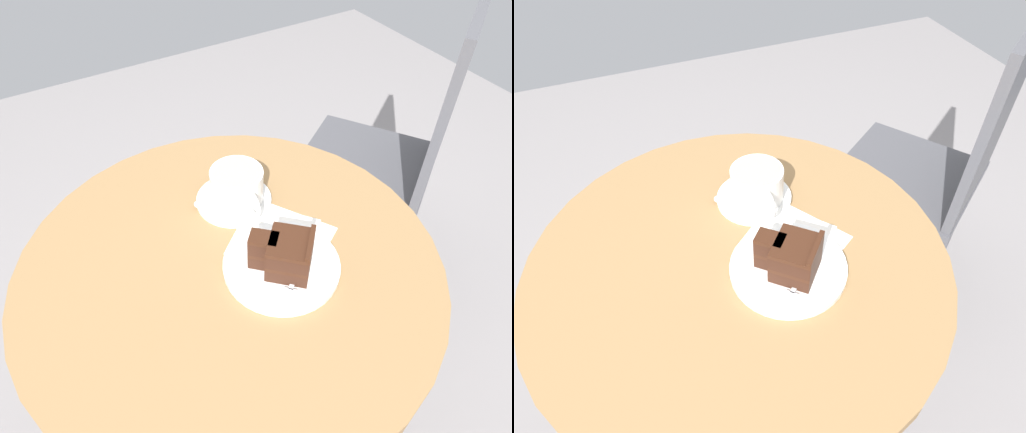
# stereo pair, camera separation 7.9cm
# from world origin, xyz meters

# --- Properties ---
(ground_plane) EXTENTS (4.40, 4.40, 0.01)m
(ground_plane) POSITION_xyz_m (0.00, 0.00, -0.01)
(ground_plane) COLOR gray
(ground_plane) RESTS_ON ground
(cafe_table) EXTENTS (0.72, 0.72, 0.74)m
(cafe_table) POSITION_xyz_m (0.00, 0.00, 0.62)
(cafe_table) COLOR olive
(cafe_table) RESTS_ON ground
(saucer) EXTENTS (0.14, 0.14, 0.01)m
(saucer) POSITION_xyz_m (-0.12, 0.08, 0.75)
(saucer) COLOR white
(saucer) RESTS_ON cafe_table
(coffee_cup) EXTENTS (0.13, 0.10, 0.07)m
(coffee_cup) POSITION_xyz_m (-0.12, 0.08, 0.79)
(coffee_cup) COLOR white
(coffee_cup) RESTS_ON saucer
(teaspoon) EXTENTS (0.09, 0.05, 0.00)m
(teaspoon) POSITION_xyz_m (-0.12, 0.02, 0.75)
(teaspoon) COLOR silver
(teaspoon) RESTS_ON saucer
(cake_plate) EXTENTS (0.20, 0.20, 0.01)m
(cake_plate) POSITION_xyz_m (0.06, 0.07, 0.75)
(cake_plate) COLOR white
(cake_plate) RESTS_ON cafe_table
(cake_slice) EXTENTS (0.11, 0.11, 0.07)m
(cake_slice) POSITION_xyz_m (0.07, 0.07, 0.79)
(cake_slice) COLOR #381E14
(cake_slice) RESTS_ON cake_plate
(fork) EXTENTS (0.11, 0.11, 0.00)m
(fork) POSITION_xyz_m (0.10, 0.06, 0.76)
(fork) COLOR silver
(fork) RESTS_ON cake_plate
(napkin) EXTENTS (0.21, 0.21, 0.00)m
(napkin) POSITION_xyz_m (0.00, 0.10, 0.75)
(napkin) COLOR silver
(napkin) RESTS_ON cafe_table
(cafe_chair) EXTENTS (0.53, 0.53, 0.96)m
(cafe_chair) POSITION_xyz_m (-0.25, 0.68, 0.57)
(cafe_chair) COLOR #4C4C51
(cafe_chair) RESTS_ON ground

